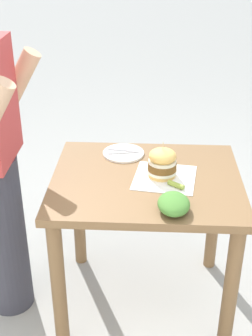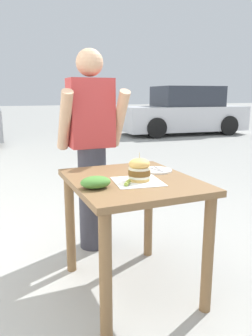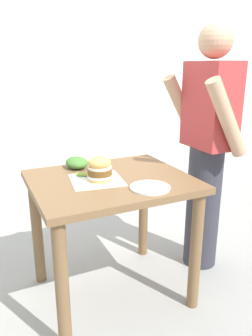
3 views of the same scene
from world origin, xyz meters
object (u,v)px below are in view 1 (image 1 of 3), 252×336
object	(u,v)px
patio_table	(146,204)
side_plate_with_forks	(123,153)
pickle_spear	(176,185)
side_salad	(174,204)
sandwich	(162,163)

from	to	relation	value
patio_table	side_plate_with_forks	world-z (taller)	side_plate_with_forks
pickle_spear	side_salad	bearing A→B (deg)	174.56
pickle_spear	side_plate_with_forks	world-z (taller)	pickle_spear
patio_table	side_salad	bearing A→B (deg)	-157.19
sandwich	pickle_spear	world-z (taller)	sandwich
patio_table	side_plate_with_forks	bearing A→B (deg)	27.04
patio_table	pickle_spear	distance (m)	0.24
sandwich	side_plate_with_forks	xyz separation A→B (m)	(0.23, 0.20, -0.07)
patio_table	side_plate_with_forks	size ratio (longest dim) A/B	4.19
patio_table	side_salad	size ratio (longest dim) A/B	5.13
side_plate_with_forks	side_salad	distance (m)	0.59
patio_table	side_plate_with_forks	distance (m)	0.32
pickle_spear	patio_table	bearing A→B (deg)	56.63
sandwich	side_plate_with_forks	world-z (taller)	sandwich
pickle_spear	side_salad	distance (m)	0.20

